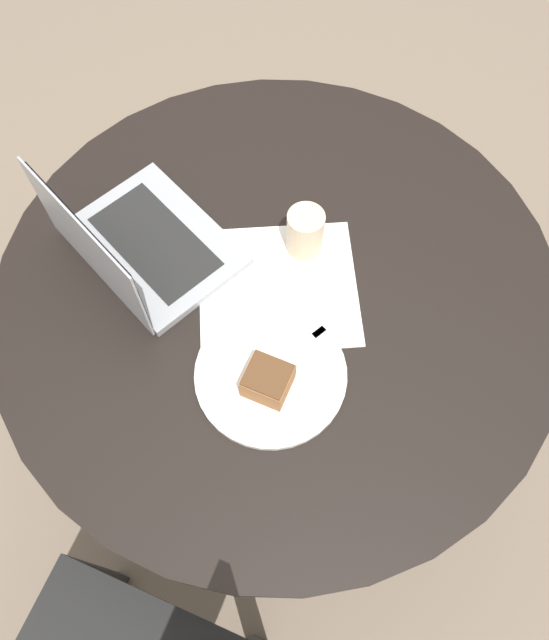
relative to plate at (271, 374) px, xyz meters
The scene contains 8 objects.
ground_plane 0.73m from the plate, 115.54° to the left, with size 12.00×12.00×0.00m, color #6B5B4C.
dining_table 0.23m from the plate, 115.54° to the left, with size 1.08×1.08×0.70m.
paper_document 0.18m from the plate, 114.72° to the left, with size 0.40×0.39×0.00m.
plate is the anchor object (origin of this frame).
cake_slice 0.04m from the plate, 71.60° to the right, with size 0.08×0.08×0.06m.
fork 0.06m from the plate, 72.91° to the left, with size 0.08×0.17×0.00m.
coffee_glass 0.28m from the plate, 107.00° to the left, with size 0.07×0.07×0.10m.
laptop 0.35m from the plate, 164.71° to the left, with size 0.37×0.33×0.22m.
Camera 1 is at (0.28, -0.50, 1.73)m, focal length 35.00 mm.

